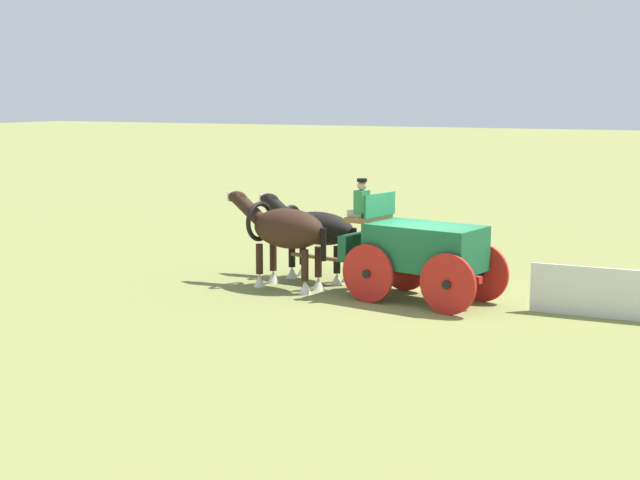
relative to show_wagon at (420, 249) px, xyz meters
name	(u,v)px	position (x,y,z in m)	size (l,w,h in m)	color
ground_plane	(424,302)	(-0.14, 0.02, -1.24)	(220.00, 220.00, 0.00)	olive
show_wagon	(420,249)	(0.00, 0.00, 0.00)	(5.70, 2.29, 2.82)	#195B38
draft_horse_near	(284,230)	(3.55, 0.03, 0.21)	(3.07, 1.33, 2.33)	#331E14
draft_horse_off	(315,230)	(3.35, -1.25, 0.06)	(3.10, 1.21, 2.16)	black
sponsor_banner	(605,293)	(-4.17, -0.21, -0.69)	(3.20, 0.06, 1.10)	silver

